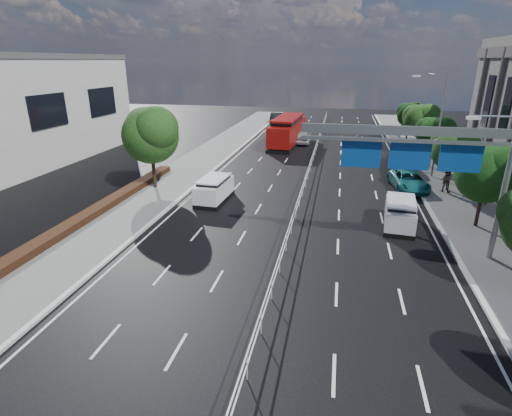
# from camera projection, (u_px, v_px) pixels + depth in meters

# --- Properties ---
(ground) EXTENTS (160.00, 160.00, 0.00)m
(ground) POSITION_uv_depth(u_px,v_px,m) (252.00, 362.00, 13.86)
(ground) COLOR black
(ground) RESTS_ON ground
(kerb_near) EXTENTS (0.25, 140.00, 0.15)m
(kerb_near) POSITION_uv_depth(u_px,v_px,m) (27.00, 328.00, 15.54)
(kerb_near) COLOR silver
(kerb_near) RESTS_ON ground
(median_fence) EXTENTS (0.05, 85.00, 1.02)m
(median_fence) POSITION_uv_depth(u_px,v_px,m) (307.00, 176.00, 34.34)
(median_fence) COLOR silver
(median_fence) RESTS_ON ground
(hedge_near) EXTENTS (1.00, 36.00, 0.44)m
(hedge_near) POSITION_uv_depth(u_px,v_px,m) (24.00, 254.00, 20.85)
(hedge_near) COLOR black
(hedge_near) RESTS_ON sidewalk_near
(overhead_gantry) EXTENTS (10.24, 0.38, 7.45)m
(overhead_gantry) POSITION_uv_depth(u_px,v_px,m) (426.00, 151.00, 19.87)
(overhead_gantry) COLOR gray
(overhead_gantry) RESTS_ON ground
(streetlight_far) EXTENTS (2.78, 2.40, 9.00)m
(streetlight_far) POSITION_uv_depth(u_px,v_px,m) (437.00, 119.00, 33.94)
(streetlight_far) COLOR gray
(streetlight_far) RESTS_ON ground
(near_tree_back) EXTENTS (4.84, 4.51, 6.69)m
(near_tree_back) POSITION_uv_depth(u_px,v_px,m) (151.00, 132.00, 31.03)
(near_tree_back) COLOR black
(near_tree_back) RESTS_ON ground
(far_tree_d) EXTENTS (3.85, 3.59, 5.34)m
(far_tree_d) POSITION_uv_depth(u_px,v_px,m) (488.00, 171.00, 23.74)
(far_tree_d) COLOR black
(far_tree_d) RESTS_ON ground
(far_tree_e) EXTENTS (3.63, 3.38, 5.13)m
(far_tree_e) POSITION_uv_depth(u_px,v_px,m) (455.00, 148.00, 30.67)
(far_tree_e) COLOR black
(far_tree_e) RESTS_ON ground
(far_tree_f) EXTENTS (3.52, 3.28, 5.02)m
(far_tree_f) POSITION_uv_depth(u_px,v_px,m) (434.00, 132.00, 37.59)
(far_tree_f) COLOR black
(far_tree_f) RESTS_ON ground
(far_tree_g) EXTENTS (3.96, 3.69, 5.45)m
(far_tree_g) POSITION_uv_depth(u_px,v_px,m) (421.00, 119.00, 44.38)
(far_tree_g) COLOR black
(far_tree_g) RESTS_ON ground
(far_tree_h) EXTENTS (3.41, 3.18, 4.91)m
(far_tree_h) POSITION_uv_depth(u_px,v_px,m) (410.00, 114.00, 51.38)
(far_tree_h) COLOR black
(far_tree_h) RESTS_ON ground
(white_minivan) EXTENTS (2.02, 4.27, 1.81)m
(white_minivan) POSITION_uv_depth(u_px,v_px,m) (214.00, 190.00, 29.49)
(white_minivan) COLOR black
(white_minivan) RESTS_ON ground
(red_bus) EXTENTS (3.50, 11.62, 3.42)m
(red_bus) POSITION_uv_depth(u_px,v_px,m) (288.00, 130.00, 49.20)
(red_bus) COLOR black
(red_bus) RESTS_ON ground
(near_car_silver) EXTENTS (2.03, 4.94, 1.67)m
(near_car_silver) POSITION_uv_depth(u_px,v_px,m) (303.00, 137.00, 50.29)
(near_car_silver) COLOR #9B9DA2
(near_car_silver) RESTS_ON ground
(near_car_dark) EXTENTS (1.90, 5.08, 1.66)m
(near_car_dark) POSITION_uv_depth(u_px,v_px,m) (277.00, 117.00, 67.19)
(near_car_dark) COLOR black
(near_car_dark) RESTS_ON ground
(silver_minivan) EXTENTS (2.21, 4.38, 1.75)m
(silver_minivan) POSITION_uv_depth(u_px,v_px,m) (400.00, 213.00, 24.98)
(silver_minivan) COLOR black
(silver_minivan) RESTS_ON ground
(parked_car_teal) EXTENTS (3.03, 5.46, 1.45)m
(parked_car_teal) POSITION_uv_depth(u_px,v_px,m) (409.00, 181.00, 32.25)
(parked_car_teal) COLOR #18656E
(parked_car_teal) RESTS_ON ground
(parked_car_dark) EXTENTS (2.75, 5.82, 1.64)m
(parked_car_dark) POSITION_uv_depth(u_px,v_px,m) (402.00, 165.00, 36.75)
(parked_car_dark) COLOR black
(parked_car_dark) RESTS_ON ground
(pedestrian_a) EXTENTS (0.59, 0.39, 1.60)m
(pedestrian_a) POSITION_uv_depth(u_px,v_px,m) (485.00, 194.00, 28.35)
(pedestrian_a) COLOR gray
(pedestrian_a) RESTS_ON sidewalk_far
(pedestrian_b) EXTENTS (1.08, 0.99, 1.79)m
(pedestrian_b) POSITION_uv_depth(u_px,v_px,m) (446.00, 181.00, 31.17)
(pedestrian_b) COLOR gray
(pedestrian_b) RESTS_ON sidewalk_far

